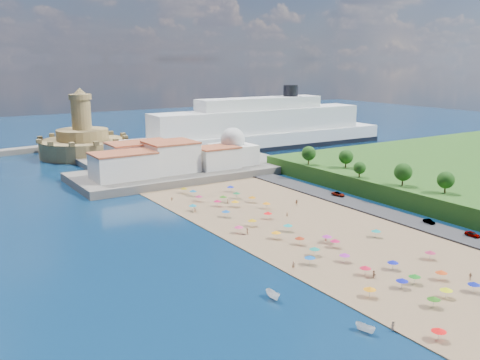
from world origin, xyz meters
TOP-DOWN VIEW (x-y plane):
  - ground at (0.00, 0.00)m, footprint 700.00×700.00m
  - terrace at (10.00, 73.00)m, footprint 90.00×36.00m
  - jetty at (-12.00, 108.00)m, footprint 18.00×70.00m
  - waterfront_buildings at (-3.05, 73.64)m, footprint 57.00×29.00m
  - domed_building at (30.00, 71.00)m, footprint 16.00×16.00m
  - fortress at (-12.00, 138.00)m, footprint 40.00×40.00m
  - cruise_ship at (71.24, 110.89)m, footprint 147.56×25.27m
  - beach_parasols at (-1.21, -11.42)m, footprint 32.81×113.83m
  - beachgoers at (-1.63, -7.93)m, footprint 37.70×97.57m
  - moored_boats at (-25.50, -44.68)m, footprint 7.57×23.09m
  - parked_cars at (36.00, -9.10)m, footprint 2.77×54.33m
  - hillside_trees at (48.29, -6.47)m, footprint 14.19×108.32m

SIDE VIEW (x-z plane):
  - ground at x=0.00m, z-range 0.00..0.00m
  - moored_boats at x=-25.50m, z-range -0.03..1.60m
  - beachgoers at x=-1.63m, z-range 0.19..2.07m
  - jetty at x=-12.00m, z-range 0.00..2.40m
  - parked_cars at x=36.00m, z-range 0.67..2.02m
  - terrace at x=10.00m, z-range 0.00..3.00m
  - beach_parasols at x=-1.21m, z-range 1.05..3.25m
  - fortress at x=-12.00m, z-range -9.52..22.88m
  - waterfront_buildings at x=-3.05m, z-range 2.38..13.38m
  - domed_building at x=30.00m, z-range 1.47..16.47m
  - cruise_ship at x=71.24m, z-range -6.55..25.59m
  - hillside_trees at x=48.29m, z-range 6.36..13.70m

